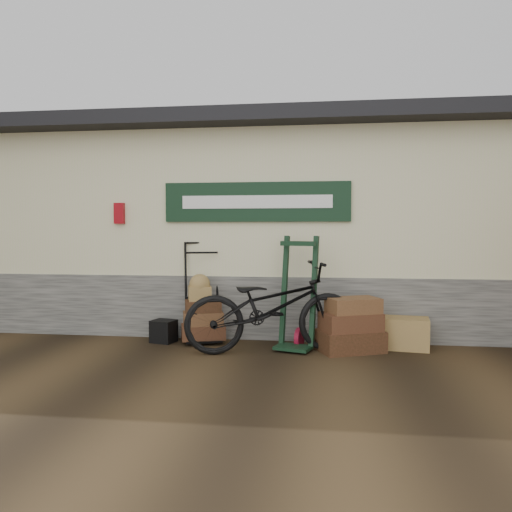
{
  "coord_description": "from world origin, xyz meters",
  "views": [
    {
      "loc": [
        0.59,
        -5.95,
        1.56
      ],
      "look_at": [
        -0.3,
        0.9,
        1.2
      ],
      "focal_mm": 35.0,
      "sensor_mm": 36.0,
      "label": 1
    }
  ],
  "objects_px": {
    "green_barrow": "(298,293)",
    "wicker_hamper": "(404,333)",
    "porter_trolley": "(202,291)",
    "bicycle": "(271,302)",
    "black_trunk": "(164,331)",
    "suitcase_stack": "(351,324)"
  },
  "relations": [
    {
      "from": "porter_trolley",
      "to": "suitcase_stack",
      "type": "distance_m",
      "value": 2.1
    },
    {
      "from": "green_barrow",
      "to": "porter_trolley",
      "type": "bearing_deg",
      "value": -176.03
    },
    {
      "from": "green_barrow",
      "to": "suitcase_stack",
      "type": "xyz_separation_m",
      "value": [
        0.68,
        -0.05,
        -0.39
      ]
    },
    {
      "from": "black_trunk",
      "to": "green_barrow",
      "type": "bearing_deg",
      "value": -4.76
    },
    {
      "from": "porter_trolley",
      "to": "bicycle",
      "type": "bearing_deg",
      "value": -45.73
    },
    {
      "from": "bicycle",
      "to": "black_trunk",
      "type": "bearing_deg",
      "value": 60.05
    },
    {
      "from": "porter_trolley",
      "to": "wicker_hamper",
      "type": "bearing_deg",
      "value": -20.38
    },
    {
      "from": "porter_trolley",
      "to": "suitcase_stack",
      "type": "height_order",
      "value": "porter_trolley"
    },
    {
      "from": "green_barrow",
      "to": "wicker_hamper",
      "type": "relative_size",
      "value": 2.37
    },
    {
      "from": "porter_trolley",
      "to": "wicker_hamper",
      "type": "distance_m",
      "value": 2.79
    },
    {
      "from": "suitcase_stack",
      "to": "black_trunk",
      "type": "bearing_deg",
      "value": 175.49
    },
    {
      "from": "green_barrow",
      "to": "suitcase_stack",
      "type": "distance_m",
      "value": 0.79
    },
    {
      "from": "wicker_hamper",
      "to": "black_trunk",
      "type": "xyz_separation_m",
      "value": [
        -3.25,
        -0.05,
        -0.05
      ]
    },
    {
      "from": "wicker_hamper",
      "to": "black_trunk",
      "type": "distance_m",
      "value": 3.25
    },
    {
      "from": "green_barrow",
      "to": "black_trunk",
      "type": "relative_size",
      "value": 4.78
    },
    {
      "from": "wicker_hamper",
      "to": "suitcase_stack",
      "type": "bearing_deg",
      "value": -160.19
    },
    {
      "from": "wicker_hamper",
      "to": "black_trunk",
      "type": "bearing_deg",
      "value": -179.04
    },
    {
      "from": "suitcase_stack",
      "to": "bicycle",
      "type": "relative_size",
      "value": 0.36
    },
    {
      "from": "black_trunk",
      "to": "porter_trolley",
      "type": "bearing_deg",
      "value": 17.96
    },
    {
      "from": "porter_trolley",
      "to": "black_trunk",
      "type": "height_order",
      "value": "porter_trolley"
    },
    {
      "from": "porter_trolley",
      "to": "wicker_hamper",
      "type": "relative_size",
      "value": 2.28
    },
    {
      "from": "porter_trolley",
      "to": "suitcase_stack",
      "type": "bearing_deg",
      "value": -28.27
    }
  ]
}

